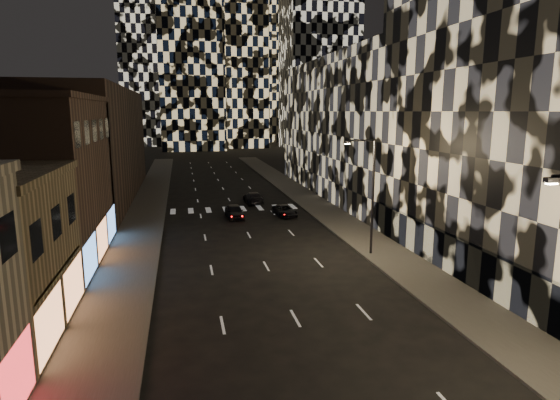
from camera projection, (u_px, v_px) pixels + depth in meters
name	position (u px, v px, depth m)	size (l,w,h in m)	color
sidewalk_left	(146.00, 212.00, 52.52)	(4.00, 120.00, 0.15)	#47443F
sidewalk_right	(317.00, 205.00, 56.58)	(4.00, 120.00, 0.15)	#47443F
curb_left	(165.00, 211.00, 52.95)	(0.20, 120.00, 0.15)	#4C4C47
curb_right	(300.00, 205.00, 56.15)	(0.20, 120.00, 0.15)	#4C4C47
retail_brown	(26.00, 184.00, 34.14)	(10.00, 15.00, 12.00)	#4F382D
retail_filler_left	(91.00, 145.00, 59.43)	(10.00, 40.00, 14.00)	#4F382D
midrise_base	(453.00, 254.00, 32.27)	(0.60, 25.00, 3.00)	#383838
midrise_filler_right	(374.00, 128.00, 63.67)	(16.00, 40.00, 18.00)	#232326
streetlight_far	(370.00, 188.00, 36.03)	(2.55, 0.25, 9.00)	black
car_dark_midlane	(235.00, 211.00, 49.72)	(1.71, 4.26, 1.45)	black
car_dark_oncoming	(253.00, 198.00, 57.83)	(1.97, 4.84, 1.40)	black
car_dark_rightlane	(285.00, 211.00, 50.80)	(1.93, 4.18, 1.16)	black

